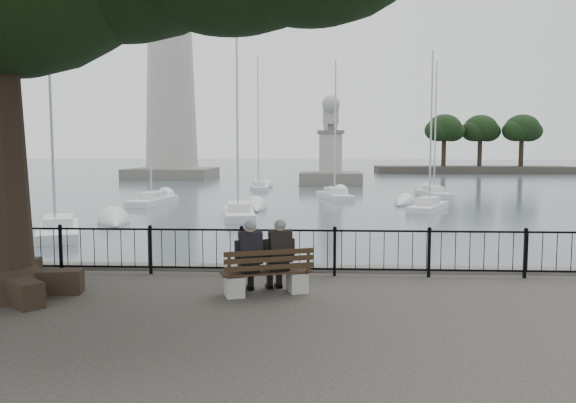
# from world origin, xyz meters

# --- Properties ---
(harbor) EXTENTS (260.00, 260.00, 1.20)m
(harbor) POSITION_xyz_m (0.00, 3.00, -0.50)
(harbor) COLOR #5A5750
(harbor) RESTS_ON ground
(railing) EXTENTS (22.06, 0.06, 1.00)m
(railing) POSITION_xyz_m (0.00, 2.50, 0.56)
(railing) COLOR black
(railing) RESTS_ON ground
(bench) EXTENTS (1.76, 1.02, 0.89)m
(bench) POSITION_xyz_m (-0.31, 0.88, 0.31)
(bench) COLOR #9A978C
(bench) RESTS_ON ground
(person_left) EXTENTS (0.56, 0.77, 1.41)m
(person_left) POSITION_xyz_m (-0.64, 0.87, 0.65)
(person_left) COLOR black
(person_left) RESTS_ON ground
(person_right) EXTENTS (0.56, 0.77, 1.41)m
(person_right) POSITION_xyz_m (-0.11, 1.06, 0.65)
(person_right) COLOR black
(person_right) RESTS_ON ground
(lighthouse) EXTENTS (10.44, 10.44, 31.79)m
(lighthouse) POSITION_xyz_m (-18.00, 62.00, 12.44)
(lighthouse) COLOR #5A5750
(lighthouse) RESTS_ON ground
(lion_monument) EXTENTS (6.41, 6.41, 9.35)m
(lion_monument) POSITION_xyz_m (2.00, 49.92, 1.37)
(lion_monument) COLOR #5A5750
(lion_monument) RESTS_ON ground
(sailboat_a) EXTENTS (3.68, 5.83, 10.89)m
(sailboat_a) POSITION_xyz_m (-10.53, 14.07, -0.68)
(sailboat_a) COLOR silver
(sailboat_a) RESTS_ON ground
(sailboat_b) EXTENTS (2.49, 5.76, 11.60)m
(sailboat_b) POSITION_xyz_m (-3.65, 20.87, -0.67)
(sailboat_b) COLOR silver
(sailboat_b) RESTS_ON ground
(sailboat_d) EXTENTS (3.36, 5.20, 9.72)m
(sailboat_d) POSITION_xyz_m (7.41, 25.02, -0.70)
(sailboat_d) COLOR silver
(sailboat_d) RESTS_ON ground
(sailboat_e) EXTENTS (2.20, 5.76, 11.88)m
(sailboat_e) POSITION_xyz_m (-10.54, 28.06, -0.66)
(sailboat_e) COLOR silver
(sailboat_e) RESTS_ON ground
(sailboat_f) EXTENTS (2.81, 5.56, 10.46)m
(sailboat_f) POSITION_xyz_m (1.94, 33.13, -0.69)
(sailboat_f) COLOR silver
(sailboat_f) RESTS_ON ground
(sailboat_g) EXTENTS (2.06, 5.42, 10.63)m
(sailboat_g) POSITION_xyz_m (9.82, 35.51, -0.68)
(sailboat_g) COLOR silver
(sailboat_g) RESTS_ON ground
(sailboat_h) EXTENTS (2.18, 5.04, 12.23)m
(sailboat_h) POSITION_xyz_m (-4.79, 42.24, -0.63)
(sailboat_h) COLOR silver
(sailboat_h) RESTS_ON ground
(far_shore) EXTENTS (30.00, 8.60, 9.18)m
(far_shore) POSITION_xyz_m (25.54, 79.46, 3.00)
(far_shore) COLOR #2E2B25
(far_shore) RESTS_ON ground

